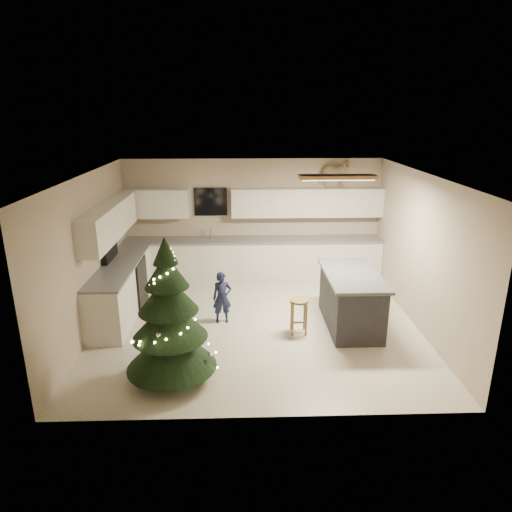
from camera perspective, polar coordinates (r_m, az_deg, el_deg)
name	(u,v)px	position (r m, az deg, el deg)	size (l,w,h in m)	color
ground_plane	(257,325)	(8.03, 0.09, -8.61)	(5.50, 5.50, 0.00)	beige
room_shell	(258,227)	(7.42, 0.27, 3.59)	(5.52, 5.02, 2.61)	tan
cabinetry	(209,255)	(9.29, -5.89, 0.10)	(5.50, 3.20, 2.00)	silver
island	(351,299)	(8.00, 11.77, -5.34)	(0.90, 1.70, 0.95)	black
bar_stool	(299,308)	(7.62, 5.39, -6.47)	(0.31, 0.31, 0.60)	olive
christmas_tree	(170,323)	(6.29, -10.76, -8.26)	(1.28, 1.24, 2.05)	#3F2816
toddler	(222,298)	(7.98, -4.26, -5.21)	(0.33, 0.22, 0.92)	#161C36
rocking_horse	(333,173)	(9.79, 9.66, 10.19)	(0.76, 0.55, 0.61)	olive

